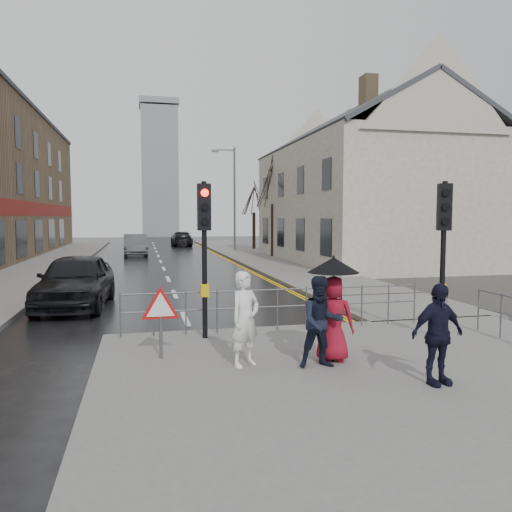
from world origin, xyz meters
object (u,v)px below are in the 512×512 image
pedestrian_a (245,319)px  car_parked (76,280)px  pedestrian_d (437,334)px  pedestrian_b (322,322)px  pedestrian_with_umbrella (333,303)px  car_mid (136,245)px

pedestrian_a → car_parked: pedestrian_a is taller
pedestrian_d → pedestrian_b: bearing=132.1°
pedestrian_d → car_parked: size_ratio=0.33×
pedestrian_with_umbrella → car_mid: bearing=97.7°
pedestrian_b → pedestrian_with_umbrella: (0.34, 0.33, 0.27)m
car_parked → pedestrian_d: bearing=-50.8°
pedestrian_a → pedestrian_with_umbrella: pedestrian_with_umbrella is taller
pedestrian_a → pedestrian_with_umbrella: 1.64m
pedestrian_a → pedestrian_b: 1.34m
pedestrian_a → pedestrian_with_umbrella: (1.63, -0.06, 0.24)m
pedestrian_d → car_mid: size_ratio=0.34×
pedestrian_a → pedestrian_b: size_ratio=1.04×
pedestrian_b → pedestrian_d: bearing=-37.5°
pedestrian_b → car_parked: 9.41m
pedestrian_b → car_parked: pedestrian_b is taller
pedestrian_d → car_parked: 11.27m
pedestrian_with_umbrella → car_mid: size_ratio=0.41×
pedestrian_with_umbrella → car_mid: 28.60m
pedestrian_b → pedestrian_with_umbrella: 0.55m
pedestrian_b → car_parked: bearing=125.6°
pedestrian_with_umbrella → car_parked: size_ratio=0.39×
pedestrian_b → car_mid: 28.88m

